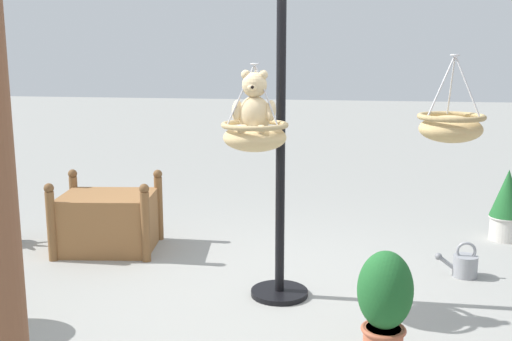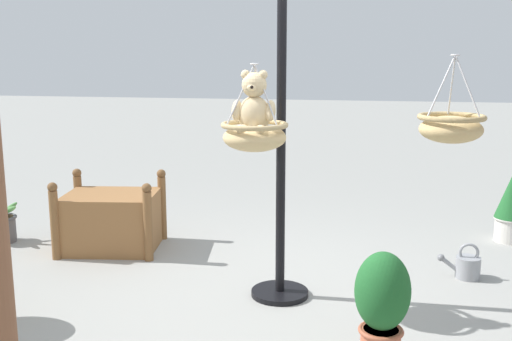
{
  "view_description": "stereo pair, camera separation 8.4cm",
  "coord_description": "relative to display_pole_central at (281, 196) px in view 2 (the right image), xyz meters",
  "views": [
    {
      "loc": [
        -0.7,
        4.2,
        1.83
      ],
      "look_at": [
        -0.0,
        0.05,
        1.01
      ],
      "focal_mm": 42.08,
      "sensor_mm": 36.0,
      "label": 1
    },
    {
      "loc": [
        -0.78,
        4.19,
        1.83
      ],
      "look_at": [
        -0.0,
        0.05,
        1.01
      ],
      "focal_mm": 42.08,
      "sensor_mm": 36.0,
      "label": 2
    }
  ],
  "objects": [
    {
      "name": "wooden_planter_box",
      "position": [
        1.74,
        -0.83,
        -0.5
      ],
      "size": [
        1.02,
        0.85,
        0.71
      ],
      "color": "olive",
      "rests_on": "ground"
    },
    {
      "name": "potted_plant_conical_shrub",
      "position": [
        2.9,
        -0.81,
        -0.62
      ],
      "size": [
        0.39,
        0.33,
        0.4
      ],
      "color": "#4C4C51",
      "rests_on": "ground"
    },
    {
      "name": "ground_plane",
      "position": [
        0.16,
        0.13,
        -0.79
      ],
      "size": [
        40.0,
        40.0,
        0.0
      ],
      "primitive_type": "plane",
      "color": "gray"
    },
    {
      "name": "hanging_basket_with_teddy",
      "position": [
        0.15,
        0.25,
        0.49
      ],
      "size": [
        0.47,
        0.47,
        0.61
      ],
      "color": "tan"
    },
    {
      "name": "hanging_basket_left_high",
      "position": [
        -1.15,
        0.27,
        0.57
      ],
      "size": [
        0.44,
        0.44,
        0.57
      ],
      "color": "tan"
    },
    {
      "name": "display_pole_central",
      "position": [
        0.0,
        0.0,
        0.0
      ],
      "size": [
        0.44,
        0.44,
        2.51
      ],
      "color": "black",
      "rests_on": "ground"
    },
    {
      "name": "watering_can",
      "position": [
        -1.47,
        -0.65,
        -0.69
      ],
      "size": [
        0.35,
        0.2,
        0.3
      ],
      "color": "gray",
      "rests_on": "ground"
    },
    {
      "name": "potted_plant_tall_leafy",
      "position": [
        -0.74,
        0.95,
        -0.4
      ],
      "size": [
        0.33,
        0.33,
        0.71
      ],
      "color": "#BC6042",
      "rests_on": "ground"
    },
    {
      "name": "potted_plant_bushy_green",
      "position": [
        -2.04,
        -1.76,
        -0.43
      ],
      "size": [
        0.32,
        0.32,
        0.72
      ],
      "color": "beige",
      "rests_on": "ground"
    },
    {
      "name": "teddy_bear",
      "position": [
        0.15,
        0.27,
        0.68
      ],
      "size": [
        0.31,
        0.28,
        0.44
      ],
      "color": "#D1B789"
    }
  ]
}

